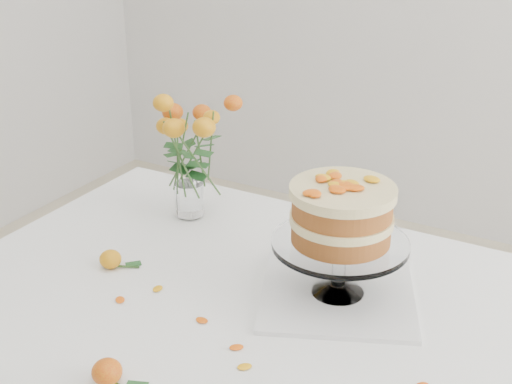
# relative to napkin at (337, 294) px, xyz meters

# --- Properties ---
(table) EXTENTS (1.43, 0.93, 0.76)m
(table) POSITION_rel_napkin_xyz_m (-0.07, -0.11, -0.09)
(table) COLOR tan
(table) RESTS_ON ground
(napkin) EXTENTS (0.40, 0.40, 0.01)m
(napkin) POSITION_rel_napkin_xyz_m (0.00, 0.00, 0.00)
(napkin) COLOR white
(napkin) RESTS_ON table
(cake_stand) EXTENTS (0.27, 0.27, 0.24)m
(cake_stand) POSITION_rel_napkin_xyz_m (0.00, -0.00, 0.17)
(cake_stand) COLOR white
(cake_stand) RESTS_ON napkin
(rose_vase) EXTENTS (0.26, 0.26, 0.35)m
(rose_vase) POSITION_rel_napkin_xyz_m (-0.46, 0.16, 0.20)
(rose_vase) COLOR white
(rose_vase) RESTS_ON table
(loose_rose_near) EXTENTS (0.08, 0.05, 0.04)m
(loose_rose_near) POSITION_rel_napkin_xyz_m (-0.47, -0.13, 0.01)
(loose_rose_near) COLOR orange
(loose_rose_near) RESTS_ON table
(loose_rose_far) EXTENTS (0.09, 0.05, 0.04)m
(loose_rose_far) POSITION_rel_napkin_xyz_m (-0.23, -0.43, 0.02)
(loose_rose_far) COLOR red
(loose_rose_far) RESTS_ON table
(stray_petal_a) EXTENTS (0.03, 0.02, 0.00)m
(stray_petal_a) POSITION_rel_napkin_xyz_m (-0.19, -0.21, -0.00)
(stray_petal_a) COLOR #FFAD10
(stray_petal_a) RESTS_ON table
(stray_petal_b) EXTENTS (0.03, 0.02, 0.00)m
(stray_petal_b) POSITION_rel_napkin_xyz_m (-0.09, -0.25, -0.00)
(stray_petal_b) COLOR #FFAD10
(stray_petal_b) RESTS_ON table
(stray_petal_c) EXTENTS (0.03, 0.02, 0.00)m
(stray_petal_c) POSITION_rel_napkin_xyz_m (-0.05, -0.29, -0.00)
(stray_petal_c) COLOR #FFAD10
(stray_petal_c) RESTS_ON table
(stray_petal_d) EXTENTS (0.03, 0.02, 0.00)m
(stray_petal_d) POSITION_rel_napkin_xyz_m (-0.33, -0.16, -0.00)
(stray_petal_d) COLOR #FFAD10
(stray_petal_d) RESTS_ON table
(stray_petal_e) EXTENTS (0.03, 0.02, 0.00)m
(stray_petal_e) POSITION_rel_napkin_xyz_m (-0.37, -0.23, -0.00)
(stray_petal_e) COLOR #FFAD10
(stray_petal_e) RESTS_ON table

